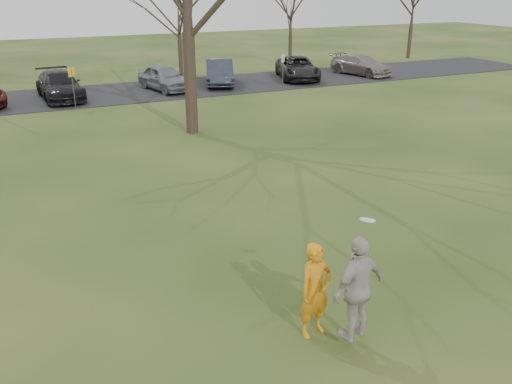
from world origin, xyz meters
TOP-DOWN VIEW (x-y plane):
  - ground at (0.00, 0.00)m, footprint 120.00×120.00m
  - parking_strip at (0.00, 25.00)m, footprint 62.00×6.50m
  - player_defender at (-0.44, 0.44)m, footprint 0.74×0.56m
  - car_3 at (-2.43, 24.61)m, footprint 2.38×5.19m
  - car_4 at (3.48, 24.66)m, footprint 2.63×4.55m
  - car_5 at (7.12, 25.01)m, footprint 3.05×4.92m
  - car_6 at (12.54, 24.79)m, footprint 3.87×5.62m
  - car_7 at (17.34, 24.49)m, footprint 3.03×4.89m
  - catching_play at (0.02, -0.20)m, footprint 1.24×0.74m
  - sign_yellow at (-2.00, 22.00)m, footprint 0.35×0.35m
  - sign_white at (10.00, 22.00)m, footprint 0.35×0.35m
  - small_tree_row at (4.38, 30.06)m, footprint 55.00×5.90m

SIDE VIEW (x-z plane):
  - ground at x=0.00m, z-range 0.00..0.00m
  - parking_strip at x=0.00m, z-range 0.00..0.04m
  - car_7 at x=17.34m, z-range 0.04..1.36m
  - car_6 at x=12.54m, z-range 0.04..1.47m
  - car_4 at x=3.48m, z-range 0.04..1.50m
  - car_3 at x=-2.43m, z-range 0.04..1.51m
  - car_5 at x=7.12m, z-range 0.04..1.57m
  - player_defender at x=-0.44m, z-range 0.00..1.86m
  - catching_play at x=0.02m, z-range 0.07..2.35m
  - sign_yellow at x=-2.00m, z-range 0.41..2.49m
  - sign_white at x=10.00m, z-range 0.41..2.49m
  - small_tree_row at x=4.38m, z-range -0.36..8.14m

